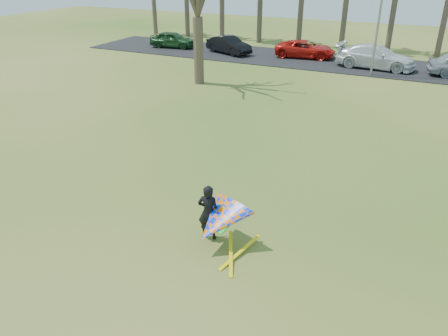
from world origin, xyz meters
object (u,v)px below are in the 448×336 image
at_px(car_2, 305,49).
at_px(car_1, 229,45).
at_px(streetlight, 383,9).
at_px(car_3, 376,57).
at_px(kite_flyer, 217,220).
at_px(car_0, 173,39).

bearing_deg(car_2, car_1, 93.16).
height_order(streetlight, car_3, streetlight).
bearing_deg(car_2, car_3, -111.70).
relative_size(car_1, car_3, 0.75).
bearing_deg(car_3, kite_flyer, -176.67).
relative_size(car_1, car_2, 0.89).
xyz_separation_m(car_2, kite_flyer, (4.94, -26.37, 0.11)).
bearing_deg(car_3, car_1, 94.09).
relative_size(car_0, car_1, 0.96).
distance_m(car_0, car_3, 17.88).
distance_m(car_2, kite_flyer, 26.83).
relative_size(streetlight, car_0, 1.92).
bearing_deg(car_0, car_3, -98.95).
xyz_separation_m(streetlight, car_2, (-6.03, 3.69, -3.73)).
bearing_deg(car_1, streetlight, -78.73).
distance_m(car_3, kite_flyer, 24.93).
bearing_deg(streetlight, car_1, 168.69).
distance_m(streetlight, car_0, 18.71).
height_order(car_3, kite_flyer, kite_flyer).
relative_size(car_0, car_2, 0.85).
height_order(streetlight, car_1, streetlight).
relative_size(streetlight, car_3, 1.39).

